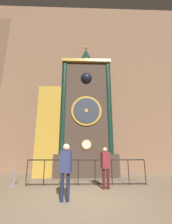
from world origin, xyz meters
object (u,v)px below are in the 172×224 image
(clock_tower, at_px, (79,117))
(visitor_near, at_px, (66,165))
(stanchion_post, at_px, (14,178))
(visitor_far, at_px, (105,164))

(clock_tower, bearing_deg, visitor_near, -94.02)
(clock_tower, relative_size, stanchion_post, 8.95)
(visitor_near, xyz_separation_m, visitor_far, (1.50, 1.45, -0.07))
(visitor_near, bearing_deg, visitor_far, 57.90)
(stanchion_post, bearing_deg, visitor_far, -10.38)
(clock_tower, relative_size, visitor_near, 5.30)
(visitor_near, xyz_separation_m, stanchion_post, (-2.46, 2.18, -0.71))
(visitor_far, bearing_deg, stanchion_post, 151.42)
(visitor_far, distance_m, stanchion_post, 4.08)
(clock_tower, bearing_deg, visitor_far, -69.43)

